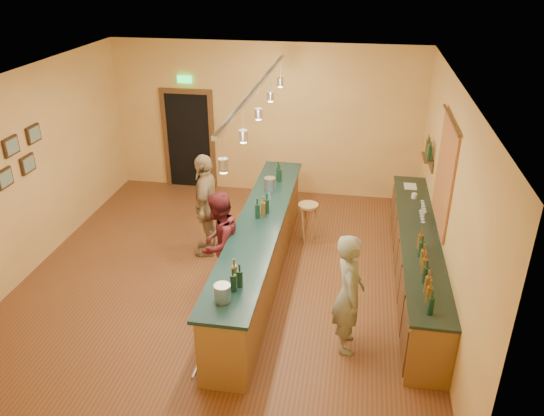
% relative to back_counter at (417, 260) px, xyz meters
% --- Properties ---
extents(floor, '(7.00, 7.00, 0.00)m').
position_rel_back_counter_xyz_m(floor, '(-2.97, -0.18, -0.49)').
color(floor, brown).
rests_on(floor, ground).
extents(ceiling, '(6.50, 7.00, 0.02)m').
position_rel_back_counter_xyz_m(ceiling, '(-2.97, -0.18, 2.71)').
color(ceiling, silver).
rests_on(ceiling, wall_back).
extents(wall_back, '(6.50, 0.02, 3.20)m').
position_rel_back_counter_xyz_m(wall_back, '(-2.97, 3.32, 1.11)').
color(wall_back, tan).
rests_on(wall_back, floor).
extents(wall_front, '(6.50, 0.02, 3.20)m').
position_rel_back_counter_xyz_m(wall_front, '(-2.97, -3.68, 1.11)').
color(wall_front, tan).
rests_on(wall_front, floor).
extents(wall_left, '(0.02, 7.00, 3.20)m').
position_rel_back_counter_xyz_m(wall_left, '(-6.22, -0.18, 1.11)').
color(wall_left, tan).
rests_on(wall_left, floor).
extents(wall_right, '(0.02, 7.00, 3.20)m').
position_rel_back_counter_xyz_m(wall_right, '(0.28, -0.18, 1.11)').
color(wall_right, tan).
rests_on(wall_right, floor).
extents(doorway, '(1.15, 0.09, 2.48)m').
position_rel_back_counter_xyz_m(doorway, '(-4.67, 3.30, 0.64)').
color(doorway, black).
rests_on(doorway, wall_back).
extents(tapestry, '(0.03, 1.40, 1.60)m').
position_rel_back_counter_xyz_m(tapestry, '(0.26, 0.22, 1.36)').
color(tapestry, maroon).
rests_on(tapestry, wall_right).
extents(bottle_shelf, '(0.17, 0.55, 0.54)m').
position_rel_back_counter_xyz_m(bottle_shelf, '(0.20, 1.72, 1.18)').
color(bottle_shelf, '#4A2B16').
rests_on(bottle_shelf, wall_right).
extents(back_counter, '(0.60, 4.55, 1.27)m').
position_rel_back_counter_xyz_m(back_counter, '(0.00, 0.00, 0.00)').
color(back_counter, brown).
rests_on(back_counter, floor).
extents(tasting_bar, '(0.73, 5.10, 1.38)m').
position_rel_back_counter_xyz_m(tasting_bar, '(-2.44, -0.18, 0.12)').
color(tasting_bar, brown).
rests_on(tasting_bar, floor).
extents(pendant_track, '(0.11, 4.60, 0.50)m').
position_rel_back_counter_xyz_m(pendant_track, '(-2.44, -0.18, 2.50)').
color(pendant_track, silver).
rests_on(pendant_track, ceiling).
extents(bartender, '(0.47, 0.66, 1.69)m').
position_rel_back_counter_xyz_m(bartender, '(-1.01, -1.59, 0.36)').
color(bartender, gray).
rests_on(bartender, floor).
extents(customer_a, '(0.83, 0.95, 1.65)m').
position_rel_back_counter_xyz_m(customer_a, '(-2.99, -0.59, 0.34)').
color(customer_a, '#59191E').
rests_on(customer_a, floor).
extents(customer_b, '(0.55, 1.11, 1.82)m').
position_rel_back_counter_xyz_m(customer_b, '(-3.50, 0.52, 0.43)').
color(customer_b, '#997A51').
rests_on(customer_b, floor).
extents(bar_stool, '(0.36, 0.36, 0.74)m').
position_rel_back_counter_xyz_m(bar_stool, '(-1.82, 1.18, 0.11)').
color(bar_stool, '#9A7545').
rests_on(bar_stool, floor).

